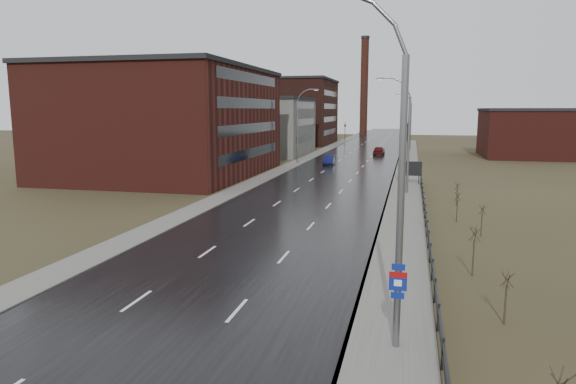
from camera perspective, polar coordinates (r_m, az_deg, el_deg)
The scene contains 25 objects.
ground at distance 19.48m, azimuth -16.42°, elevation -16.40°, with size 320.00×320.00×0.00m, color #2D2819.
road at distance 76.11m, azimuth 6.60°, elevation 2.88°, with size 14.00×300.00×0.06m, color black.
sidewalk_right at distance 50.79m, azimuth 12.81°, elevation -0.35°, with size 3.20×180.00×0.18m, color #595651.
curb_right at distance 50.83m, azimuth 11.09°, elevation -0.28°, with size 0.16×180.00×0.18m, color slate.
sidewalk_left at distance 77.52m, azimuth 0.57°, elevation 3.08°, with size 2.40×260.00×0.12m, color #595651.
warehouse_near at distance 67.23m, azimuth -13.17°, elevation 7.63°, with size 22.44×28.56×13.50m.
warehouse_mid at distance 97.02m, azimuth -2.71°, elevation 7.37°, with size 16.32×20.40×10.50m.
warehouse_far at distance 127.23m, azimuth -1.10°, elevation 8.93°, with size 26.52×24.48×15.50m.
building_right at distance 99.50m, azimuth 25.97°, elevation 5.93°, with size 18.36×16.32×8.50m.
smokestack at distance 165.96m, azimuth 8.46°, elevation 11.56°, with size 2.70×2.70×30.70m.
streetlight_main at distance 17.27m, azimuth 11.43°, elevation 1.58°, with size 3.91×0.29×12.11m.
streetlight_right_mid at distance 51.18m, azimuth 12.94°, elevation 6.20°, with size 3.36×0.28×11.35m.
streetlight_left at distance 78.96m, azimuth 1.26°, elevation 7.39°, with size 3.36×0.28×11.35m.
streetlight_right_far at distance 105.15m, azimuth 13.32°, elevation 7.59°, with size 3.36×0.28×11.35m.
guardrail at distance 34.30m, azimuth 15.27°, elevation -3.92°, with size 0.10×53.05×1.10m.
shrub_b at distance 21.92m, azimuth 23.05°, elevation -10.66°, with size 0.50×0.53×2.11m.
shrub_c at distance 27.34m, azimuth 19.93°, elevation -6.10°, with size 0.60×0.63×2.53m.
shrub_d at distance 36.05m, azimuth 20.73°, elevation -2.91°, with size 0.50×0.53×2.10m.
shrub_e at distance 39.91m, azimuth 18.28°, elevation -1.52°, with size 0.54×0.57×2.27m.
shrub_f at distance 46.68m, azimuth 18.25°, elevation -0.18°, with size 0.49×0.51×2.03m.
billboard at distance 58.14m, azimuth 13.47°, elevation 2.48°, with size 2.39×0.17×2.64m.
traffic_light_left at distance 136.24m, azimuth 6.37°, elevation 7.56°, with size 0.58×2.73×5.30m.
traffic_light_right at distance 135.17m, azimuth 13.17°, elevation 7.37°, with size 0.58×2.73×5.30m.
car_near at distance 77.17m, azimuth 4.57°, elevation 3.51°, with size 1.51×4.32×1.42m, color #0D1243.
car_far at distance 95.06m, azimuth 10.07°, elevation 4.53°, with size 1.95×4.86×1.66m, color #4E0D0E.
Camera 1 is at (9.07, -15.12, 8.28)m, focal length 32.00 mm.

